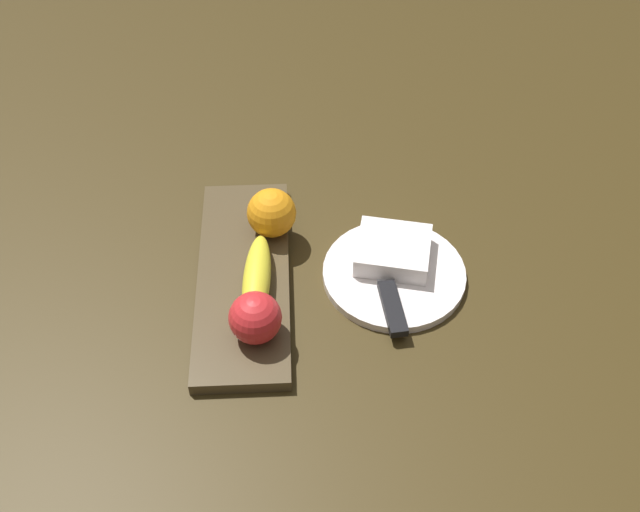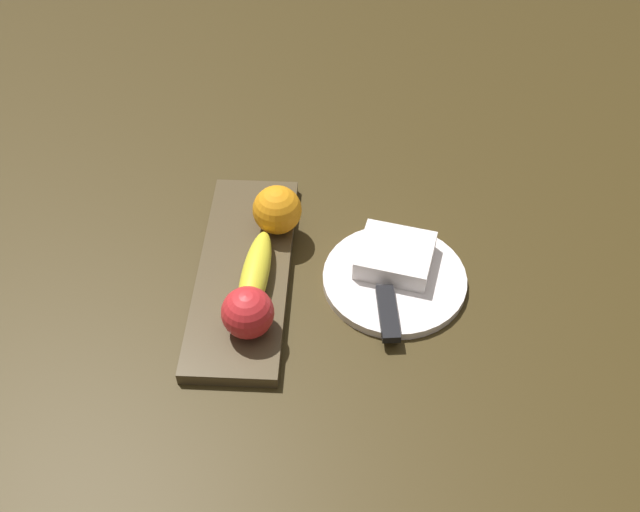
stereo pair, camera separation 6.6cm
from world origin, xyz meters
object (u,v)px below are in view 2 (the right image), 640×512
at_px(folded_napkin, 395,255).
at_px(fruit_tray, 246,272).
at_px(apple, 248,313).
at_px(banana, 255,275).
at_px(dinner_plate, 394,279).
at_px(orange_near_apple, 277,210).
at_px(knife, 387,305).

bearing_deg(folded_napkin, fruit_tray, 96.86).
relative_size(fruit_tray, apple, 5.35).
relative_size(banana, dinner_plate, 0.82).
xyz_separation_m(orange_near_apple, knife, (-0.14, -0.16, -0.04)).
bearing_deg(apple, dinner_plate, -61.00).
height_order(dinner_plate, folded_napkin, folded_napkin).
relative_size(apple, knife, 0.38).
distance_m(banana, orange_near_apple, 0.12).
bearing_deg(dinner_plate, knife, 167.41).
bearing_deg(fruit_tray, banana, -148.91).
bearing_deg(folded_napkin, knife, 171.27).
height_order(apple, banana, apple).
bearing_deg(knife, banana, 76.06).
relative_size(banana, knife, 0.91).
bearing_deg(fruit_tray, knife, -105.75).
relative_size(dinner_plate, folded_napkin, 1.98).
height_order(orange_near_apple, dinner_plate, orange_near_apple).
distance_m(apple, folded_napkin, 0.24).
distance_m(apple, banana, 0.08).
xyz_separation_m(fruit_tray, orange_near_apple, (0.08, -0.04, 0.05)).
bearing_deg(banana, dinner_plate, -77.38).
height_order(folded_napkin, knife, folded_napkin).
height_order(orange_near_apple, knife, orange_near_apple).
relative_size(banana, orange_near_apple, 2.31).
bearing_deg(banana, folded_napkin, -70.20).
relative_size(fruit_tray, folded_napkin, 3.58).
bearing_deg(folded_napkin, orange_near_apple, 71.65).
relative_size(fruit_tray, knife, 2.03).
distance_m(orange_near_apple, folded_napkin, 0.18).
distance_m(apple, dinner_plate, 0.23).
xyz_separation_m(apple, orange_near_apple, (0.19, -0.02, 0.00)).
distance_m(orange_near_apple, dinner_plate, 0.20).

